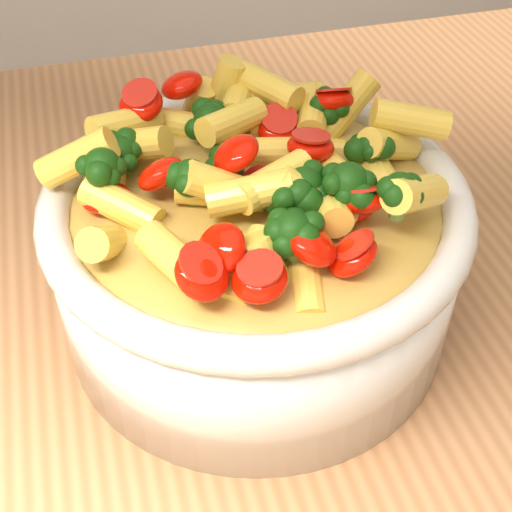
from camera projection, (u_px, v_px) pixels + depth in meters
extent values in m
cube|color=#B97D4F|center=(345.00, 297.00, 0.54)|extent=(1.20, 0.80, 0.04)
cylinder|color=silver|center=(256.00, 262.00, 0.47)|extent=(0.26, 0.26, 0.10)
ellipsoid|color=silver|center=(256.00, 295.00, 0.49)|extent=(0.24, 0.24, 0.04)
torus|color=silver|center=(256.00, 201.00, 0.43)|extent=(0.27, 0.27, 0.02)
ellipsoid|color=#EEC251|center=(256.00, 201.00, 0.43)|extent=(0.23, 0.23, 0.03)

